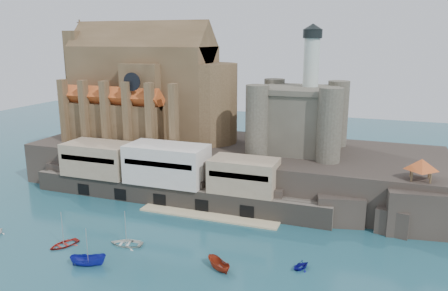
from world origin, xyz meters
name	(u,v)px	position (x,y,z in m)	size (l,w,h in m)	color
ground	(158,254)	(0.00, 0.00, 0.00)	(300.00, 300.00, 0.00)	#194855
promontory	(231,165)	(-0.19, 39.37, 4.92)	(100.00, 36.00, 10.00)	black
quay	(166,176)	(-10.19, 23.07, 6.07)	(70.00, 12.00, 13.05)	#5C544A
church	(150,92)	(-24.13, 41.85, 22.13)	(47.00, 25.93, 30.51)	brown
castle_keep	(299,116)	(16.08, 41.08, 18.31)	(21.20, 21.20, 29.30)	#4A463A
rock_outcrop	(417,210)	(42.00, 25.84, 4.02)	(14.50, 10.50, 8.70)	black
pavilion	(421,166)	(42.00, 26.00, 12.73)	(6.40, 6.40, 5.40)	brown
boat_0	(64,246)	(-17.22, -2.98, 0.00)	(3.85, 1.12, 5.39)	#AE231B
boat_2	(89,265)	(-8.75, -7.29, 0.00)	(2.23, 2.29, 5.92)	#18209C
boat_5	(218,269)	(11.57, -1.19, 0.00)	(1.93, 1.98, 5.13)	maroon
boat_6	(127,245)	(-6.90, 1.11, 0.00)	(4.25, 1.23, 5.95)	silver
boat_7	(301,269)	(23.95, 3.39, 0.00)	(2.96, 1.81, 3.43)	navy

